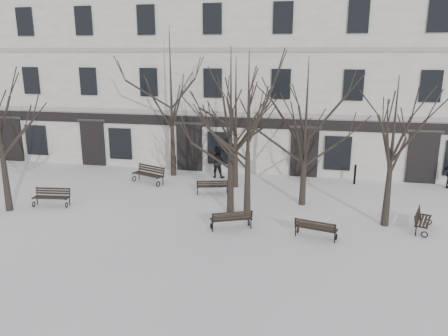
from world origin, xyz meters
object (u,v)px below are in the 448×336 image
(tree_3, at_px, (393,134))
(bench_0, at_px, (52,196))
(bench_4, at_px, (212,186))
(bench_5, at_px, (422,220))
(tree_2, at_px, (248,118))
(bench_2, at_px, (316,228))
(bench_1, at_px, (231,219))
(bench_3, at_px, (149,174))
(tree_1, at_px, (231,112))

(tree_3, bearing_deg, bench_0, -177.52)
(bench_4, relative_size, bench_5, 0.99)
(bench_5, bearing_deg, tree_2, 110.35)
(tree_2, distance_m, bench_2, 5.26)
(bench_1, bearing_deg, tree_3, 172.15)
(tree_2, bearing_deg, bench_5, 2.12)
(tree_2, relative_size, bench_5, 4.19)
(tree_2, bearing_deg, tree_3, 4.95)
(tree_2, distance_m, tree_3, 5.92)
(bench_1, xyz_separation_m, bench_4, (-1.83, 4.39, -0.03))
(bench_2, bearing_deg, bench_3, -18.52)
(bench_5, bearing_deg, tree_1, 105.61)
(tree_3, relative_size, bench_0, 3.55)
(bench_3, xyz_separation_m, bench_4, (3.97, -1.29, -0.09))
(tree_1, distance_m, tree_3, 6.77)
(tree_1, distance_m, bench_1, 4.60)
(bench_0, bearing_deg, bench_2, -13.36)
(bench_2, distance_m, bench_3, 10.97)
(tree_3, relative_size, bench_1, 3.50)
(tree_3, distance_m, bench_4, 9.25)
(tree_2, height_order, tree_3, tree_2)
(tree_1, bearing_deg, bench_1, -78.00)
(bench_0, xyz_separation_m, bench_5, (16.71, 0.42, -0.02))
(bench_2, relative_size, bench_5, 1.00)
(tree_1, xyz_separation_m, bench_0, (-8.58, -0.80, -4.16))
(tree_3, bearing_deg, tree_1, 178.87)
(tree_3, height_order, bench_4, tree_3)
(bench_2, bearing_deg, bench_1, 10.16)
(bench_1, height_order, bench_4, bench_1)
(tree_1, bearing_deg, bench_2, -29.29)
(bench_3, relative_size, bench_5, 1.19)
(bench_2, bearing_deg, bench_0, 7.85)
(bench_0, relative_size, bench_3, 0.86)
(tree_2, bearing_deg, bench_4, 126.37)
(tree_3, bearing_deg, bench_3, 162.21)
(bench_1, bearing_deg, bench_0, -30.75)
(tree_1, relative_size, bench_0, 4.19)
(bench_0, xyz_separation_m, bench_1, (8.98, -1.12, 0.00))
(tree_2, relative_size, bench_0, 4.09)
(tree_3, xyz_separation_m, bench_0, (-15.31, -0.66, -3.46))
(tree_2, xyz_separation_m, bench_0, (-9.44, -0.15, -4.05))
(tree_3, bearing_deg, bench_1, -164.23)
(tree_1, relative_size, bench_3, 3.62)
(bench_1, relative_size, bench_4, 1.05)
(tree_2, xyz_separation_m, bench_1, (-0.46, -1.28, -4.05))
(tree_3, bearing_deg, bench_5, -9.72)
(tree_1, relative_size, bench_5, 4.29)
(bench_1, xyz_separation_m, bench_2, (3.43, -0.24, -0.02))
(bench_4, bearing_deg, bench_3, -32.39)
(tree_2, height_order, bench_2, tree_2)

